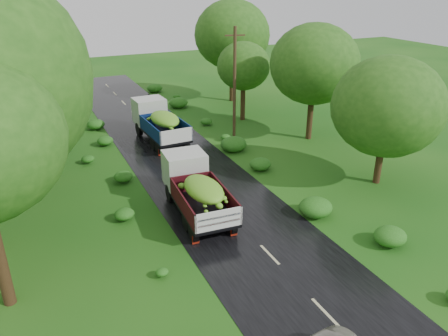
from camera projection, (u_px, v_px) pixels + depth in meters
ground at (325, 312)px, 16.11m from camera, size 120.00×120.00×0.00m
road at (259, 243)px, 20.25m from camera, size 6.50×80.00×0.02m
road_lines at (249, 233)px, 21.08m from camera, size 0.12×69.60×0.00m
truck_near at (195, 186)px, 22.36m from camera, size 2.63×6.42×2.64m
truck_far at (158, 121)px, 32.31m from camera, size 2.62×6.69×2.77m
utility_pole at (235, 84)px, 31.58m from camera, size 1.43×0.41×8.23m
trees_right at (285, 62)px, 33.19m from camera, size 5.65×24.23×8.04m
shrubs at (189, 166)px, 27.57m from camera, size 11.90×44.00×0.70m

